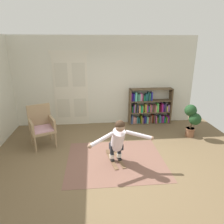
% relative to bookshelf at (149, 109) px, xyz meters
% --- Properties ---
extents(ground_plane, '(7.20, 7.20, 0.00)m').
position_rel_bookshelf_xyz_m(ground_plane, '(-1.47, -2.39, -0.52)').
color(ground_plane, brown).
extents(back_wall, '(6.00, 0.10, 2.90)m').
position_rel_bookshelf_xyz_m(back_wall, '(-1.47, 0.21, 0.93)').
color(back_wall, beige).
rests_on(back_wall, ground).
extents(double_door, '(1.22, 0.05, 2.45)m').
position_rel_bookshelf_xyz_m(double_door, '(-2.60, 0.15, 0.71)').
color(double_door, beige).
rests_on(double_door, ground).
extents(rug, '(2.28, 1.92, 0.01)m').
position_rel_bookshelf_xyz_m(rug, '(-1.39, -2.29, -0.52)').
color(rug, brown).
rests_on(rug, ground).
extents(bookshelf, '(1.45, 0.30, 1.22)m').
position_rel_bookshelf_xyz_m(bookshelf, '(0.00, 0.00, 0.00)').
color(bookshelf, brown).
rests_on(bookshelf, ground).
extents(wicker_chair, '(0.79, 0.79, 1.10)m').
position_rel_bookshelf_xyz_m(wicker_chair, '(-3.28, -1.30, 0.06)').
color(wicker_chair, '#9C815D').
rests_on(wicker_chair, ground).
extents(potted_plant, '(0.46, 0.45, 0.99)m').
position_rel_bookshelf_xyz_m(potted_plant, '(0.96, -1.20, 0.09)').
color(potted_plant, brown).
rests_on(potted_plant, ground).
extents(skis_pair, '(0.41, 0.86, 0.07)m').
position_rel_bookshelf_xyz_m(skis_pair, '(-1.40, -2.26, -0.50)').
color(skis_pair, brown).
rests_on(skis_pair, rug).
extents(person_skier, '(1.44, 0.74, 1.06)m').
position_rel_bookshelf_xyz_m(person_skier, '(-1.36, -2.46, 0.13)').
color(person_skier, white).
rests_on(person_skier, skis_pair).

